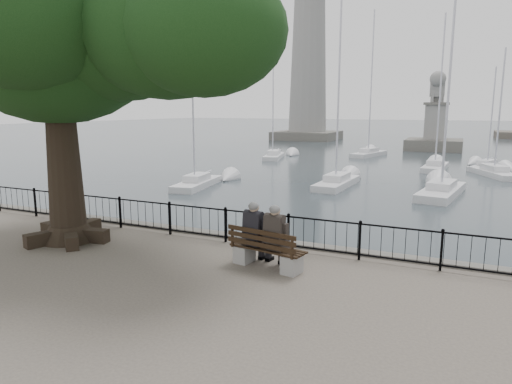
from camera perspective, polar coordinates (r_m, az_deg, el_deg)
The scene contains 16 objects.
harbor at distance 13.98m, azimuth 0.86°, elevation -8.16°, with size 260.00×260.00×1.20m.
railing at distance 13.24m, azimuth 0.00°, elevation -4.44°, with size 22.06×0.06×1.00m.
bench at distance 11.50m, azimuth 1.30°, elevation -7.74°, with size 2.06×0.95×1.05m.
person_left at distance 11.67m, azimuth 0.15°, elevation -5.43°, with size 0.56×0.88×1.66m.
person_right at distance 11.34m, azimuth 2.76°, elevation -5.92°, with size 0.56×0.88×1.66m.
tree at distance 14.19m, azimuth -21.05°, elevation 18.70°, with size 11.46×8.00×9.36m.
lighthouse at distance 75.22m, azimuth 6.59°, elevation 15.95°, with size 9.53×9.53×29.31m.
lion_monument at distance 59.22m, azimuth 21.46°, elevation 7.19°, with size 6.39×6.39×9.32m.
sailboat_a at distance 29.45m, azimuth -7.37°, elevation 1.21°, with size 2.33×5.51×9.26m.
sailboat_b at distance 29.77m, azimuth 10.08°, elevation 1.32°, with size 1.81×5.72×11.54m.
sailboat_c at distance 28.32m, azimuth 22.17°, elevation 0.21°, with size 2.58×6.38×11.35m.
sailboat_d at distance 38.22m, azimuth 27.58°, elevation 2.21°, with size 3.66×5.67×9.37m.
sailboat_e at distance 45.99m, azimuth 2.24°, elevation 4.66°, with size 2.74×5.57×11.93m.
sailboat_f at distance 40.14m, azimuth 21.49°, elevation 3.11°, with size 1.92×5.70×12.39m.
sailboat_g at distance 42.12m, azimuth 26.91°, elevation 2.91°, with size 3.12×5.02×8.37m.
sailboat_h at distance 49.58m, azimuth 13.92°, elevation 4.86°, with size 3.00×6.06×14.84m.
Camera 1 is at (5.31, -9.14, 3.95)m, focal length 32.00 mm.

